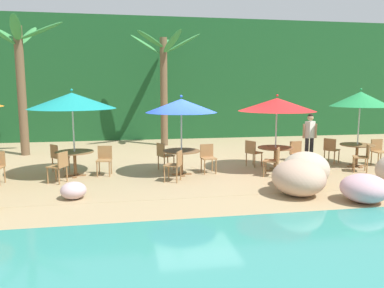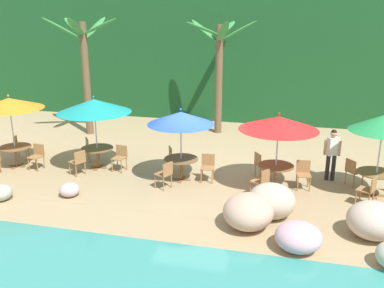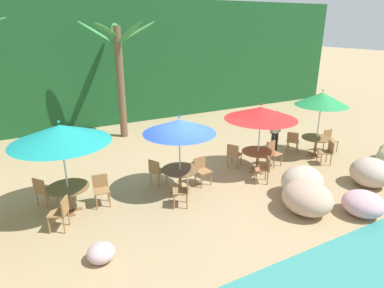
{
  "view_description": "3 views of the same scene",
  "coord_description": "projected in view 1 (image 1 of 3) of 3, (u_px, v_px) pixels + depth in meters",
  "views": [
    {
      "loc": [
        -2.12,
        -11.2,
        2.61
      ],
      "look_at": [
        -0.13,
        -0.07,
        0.92
      ],
      "focal_mm": 35.62,
      "sensor_mm": 36.0,
      "label": 1
    },
    {
      "loc": [
        2.91,
        -12.42,
        5.17
      ],
      "look_at": [
        -0.13,
        -0.0,
        1.21
      ],
      "focal_mm": 39.33,
      "sensor_mm": 36.0,
      "label": 2
    },
    {
      "loc": [
        -4.39,
        -8.23,
        4.79
      ],
      "look_at": [
        0.2,
        0.32,
        1.28
      ],
      "focal_mm": 30.98,
      "sensor_mm": 36.0,
      "label": 3
    }
  ],
  "objects": [
    {
      "name": "chair_blue_inland",
      "position": [
        164.0,
        154.0,
        11.99
      ],
      "size": [
        0.57,
        0.57,
        0.87
      ],
      "color": "#9E7042",
      "rests_on": "ground"
    },
    {
      "name": "chair_red_seaward",
      "position": [
        297.0,
        153.0,
        12.29
      ],
      "size": [
        0.47,
        0.48,
        0.87
      ],
      "color": "#9E7042",
      "rests_on": "ground"
    },
    {
      "name": "chair_blue_seaward",
      "position": [
        208.0,
        156.0,
        11.68
      ],
      "size": [
        0.46,
        0.46,
        0.87
      ],
      "color": "#9E7042",
      "rests_on": "ground"
    },
    {
      "name": "ground_plane",
      "position": [
        196.0,
        173.0,
        11.66
      ],
      "size": [
        120.0,
        120.0,
        0.0
      ],
      "primitive_type": "plane",
      "color": "tan"
    },
    {
      "name": "foliage_backdrop",
      "position": [
        164.0,
        80.0,
        19.98
      ],
      "size": [
        28.0,
        2.4,
        6.0
      ],
      "color": "#194C23",
      "rests_on": "ground"
    },
    {
      "name": "chair_green_inland",
      "position": [
        331.0,
        149.0,
        13.08
      ],
      "size": [
        0.59,
        0.59,
        0.87
      ],
      "color": "#9E7042",
      "rests_on": "ground"
    },
    {
      "name": "chair_red_left",
      "position": [
        274.0,
        159.0,
        11.14
      ],
      "size": [
        0.58,
        0.58,
        0.87
      ],
      "color": "#9E7042",
      "rests_on": "ground"
    },
    {
      "name": "dining_table_teal",
      "position": [
        75.0,
        156.0,
        11.18
      ],
      "size": [
        1.1,
        1.1,
        0.74
      ],
      "color": "brown",
      "rests_on": "ground"
    },
    {
      "name": "palm_tree_second",
      "position": [
        164.0,
        71.0,
        16.75
      ],
      "size": [
        3.15,
        3.27,
        4.97
      ],
      "color": "brown",
      "rests_on": "ground"
    },
    {
      "name": "chair_teal_seaward",
      "position": [
        104.0,
        158.0,
        11.34
      ],
      "size": [
        0.47,
        0.47,
        0.87
      ],
      "color": "#9E7042",
      "rests_on": "ground"
    },
    {
      "name": "chair_teal_inland",
      "position": [
        58.0,
        156.0,
        11.71
      ],
      "size": [
        0.59,
        0.59,
        0.87
      ],
      "color": "#9E7042",
      "rests_on": "ground"
    },
    {
      "name": "umbrella_green",
      "position": [
        360.0,
        99.0,
        12.31
      ],
      "size": [
        1.91,
        1.91,
        2.58
      ],
      "color": "silver",
      "rests_on": "ground"
    },
    {
      "name": "umbrella_teal",
      "position": [
        72.0,
        101.0,
        10.95
      ],
      "size": [
        2.5,
        2.5,
        2.56
      ],
      "color": "silver",
      "rests_on": "ground"
    },
    {
      "name": "dining_table_green",
      "position": [
        357.0,
        148.0,
        12.55
      ],
      "size": [
        1.1,
        1.1,
        0.74
      ],
      "color": "brown",
      "rests_on": "ground"
    },
    {
      "name": "waiter_in_white",
      "position": [
        310.0,
        134.0,
        13.22
      ],
      "size": [
        0.52,
        0.35,
        1.7
      ],
      "color": "#232328",
      "rests_on": "ground"
    },
    {
      "name": "chair_teal_left",
      "position": [
        60.0,
        165.0,
        10.37
      ],
      "size": [
        0.57,
        0.57,
        0.87
      ],
      "color": "#9E7042",
      "rests_on": "ground"
    },
    {
      "name": "umbrella_red",
      "position": [
        277.0,
        105.0,
        11.72
      ],
      "size": [
        2.39,
        2.39,
        2.39
      ],
      "color": "silver",
      "rests_on": "ground"
    },
    {
      "name": "chair_red_inland",
      "position": [
        252.0,
        151.0,
        12.53
      ],
      "size": [
        0.58,
        0.58,
        0.87
      ],
      "color": "#9E7042",
      "rests_on": "ground"
    },
    {
      "name": "umbrella_blue",
      "position": [
        181.0,
        106.0,
        11.14
      ],
      "size": [
        2.11,
        2.11,
        2.38
      ],
      "color": "silver",
      "rests_on": "ground"
    },
    {
      "name": "dining_table_red",
      "position": [
        275.0,
        151.0,
        11.94
      ],
      "size": [
        1.1,
        1.1,
        0.74
      ],
      "color": "brown",
      "rests_on": "ground"
    },
    {
      "name": "terrace_deck",
      "position": [
        196.0,
        173.0,
        11.66
      ],
      "size": [
        18.0,
        5.2,
        0.01
      ],
      "color": "tan",
      "rests_on": "ground"
    },
    {
      "name": "chair_blue_left",
      "position": [
        176.0,
        164.0,
        10.53
      ],
      "size": [
        0.57,
        0.56,
        0.87
      ],
      "color": "#9E7042",
      "rests_on": "ground"
    },
    {
      "name": "chair_green_seaward",
      "position": [
        378.0,
        150.0,
        12.8
      ],
      "size": [
        0.42,
        0.43,
        0.87
      ],
      "color": "#9E7042",
      "rests_on": "ground"
    },
    {
      "name": "dining_table_blue",
      "position": [
        182.0,
        155.0,
        11.35
      ],
      "size": [
        1.1,
        1.1,
        0.74
      ],
      "color": "brown",
      "rests_on": "ground"
    },
    {
      "name": "palm_tree_nearest",
      "position": [
        19.0,
        66.0,
        14.26
      ],
      "size": [
        3.17,
        3.34,
        5.09
      ],
      "color": "brown",
      "rests_on": "ground"
    },
    {
      "name": "chair_green_left",
      "position": [
        364.0,
        156.0,
        11.73
      ],
      "size": [
        0.57,
        0.57,
        0.87
      ],
      "color": "#9E7042",
      "rests_on": "ground"
    },
    {
      "name": "rock_seawall",
      "position": [
        339.0,
        175.0,
        9.64
      ],
      "size": [
        16.42,
        3.04,
        0.94
      ],
      "color": "#D0A1AB",
      "rests_on": "ground"
    }
  ]
}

